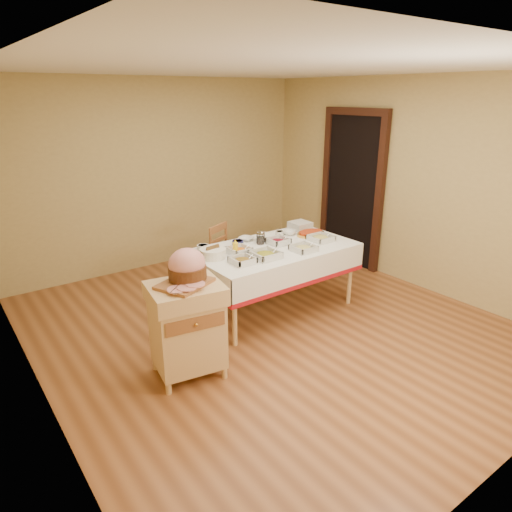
{
  "coord_description": "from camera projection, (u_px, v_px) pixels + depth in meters",
  "views": [
    {
      "loc": [
        -2.73,
        -3.46,
        2.38
      ],
      "look_at": [
        -0.02,
        0.2,
        0.75
      ],
      "focal_mm": 32.0,
      "sensor_mm": 36.0,
      "label": 1
    }
  ],
  "objects": [
    {
      "name": "plate_stack",
      "position": [
        300.0,
        226.0,
        5.73
      ],
      "size": [
        0.23,
        0.23,
        0.1
      ],
      "color": "silver",
      "rests_on": "dining_table"
    },
    {
      "name": "dining_table",
      "position": [
        274.0,
        261.0,
        5.15
      ],
      "size": [
        1.82,
        1.02,
        0.76
      ],
      "color": "#E2B87C",
      "rests_on": "ground"
    },
    {
      "name": "serving_dish_a",
      "position": [
        243.0,
        260.0,
        4.59
      ],
      "size": [
        0.23,
        0.22,
        0.1
      ],
      "color": "silver",
      "rests_on": "dining_table"
    },
    {
      "name": "serving_dish_b",
      "position": [
        265.0,
        255.0,
        4.74
      ],
      "size": [
        0.27,
        0.27,
        0.11
      ],
      "color": "silver",
      "rests_on": "dining_table"
    },
    {
      "name": "ham_on_board",
      "position": [
        187.0,
        268.0,
        3.83
      ],
      "size": [
        0.46,
        0.43,
        0.3
      ],
      "color": "#975C31",
      "rests_on": "butcher_cart"
    },
    {
      "name": "butcher_cart",
      "position": [
        187.0,
        325.0,
        3.95
      ],
      "size": [
        0.69,
        0.6,
        0.86
      ],
      "color": "#E2B87C",
      "rests_on": "ground"
    },
    {
      "name": "small_bowl_left",
      "position": [
        203.0,
        247.0,
        4.98
      ],
      "size": [
        0.13,
        0.13,
        0.06
      ],
      "color": "silver",
      "rests_on": "dining_table"
    },
    {
      "name": "bowl_small_imported",
      "position": [
        289.0,
        232.0,
        5.53
      ],
      "size": [
        0.19,
        0.19,
        0.05
      ],
      "primitive_type": "imported",
      "rotation": [
        0.0,
        0.0,
        -0.13
      ],
      "color": "silver",
      "rests_on": "dining_table"
    },
    {
      "name": "serving_dish_e",
      "position": [
        239.0,
        250.0,
        4.88
      ],
      "size": [
        0.24,
        0.22,
        0.11
      ],
      "color": "silver",
      "rests_on": "dining_table"
    },
    {
      "name": "small_bowl_mid",
      "position": [
        238.0,
        243.0,
        5.14
      ],
      "size": [
        0.13,
        0.13,
        0.05
      ],
      "color": "navy",
      "rests_on": "dining_table"
    },
    {
      "name": "bowl_white_imported",
      "position": [
        246.0,
        239.0,
        5.31
      ],
      "size": [
        0.22,
        0.22,
        0.04
      ],
      "primitive_type": "imported",
      "rotation": [
        0.0,
        0.0,
        0.36
      ],
      "color": "silver",
      "rests_on": "dining_table"
    },
    {
      "name": "serving_dish_d",
      "position": [
        321.0,
        238.0,
        5.3
      ],
      "size": [
        0.25,
        0.25,
        0.09
      ],
      "color": "silver",
      "rests_on": "dining_table"
    },
    {
      "name": "dining_chair",
      "position": [
        228.0,
        260.0,
        5.6
      ],
      "size": [
        0.51,
        0.51,
        0.88
      ],
      "color": "#975C31",
      "rests_on": "ground"
    },
    {
      "name": "small_bowl_right",
      "position": [
        280.0,
        233.0,
        5.51
      ],
      "size": [
        0.1,
        0.1,
        0.05
      ],
      "color": "silver",
      "rests_on": "dining_table"
    },
    {
      "name": "brass_platter",
      "position": [
        311.0,
        233.0,
        5.51
      ],
      "size": [
        0.37,
        0.27,
        0.05
      ],
      "color": "gold",
      "rests_on": "dining_table"
    },
    {
      "name": "doorway",
      "position": [
        352.0,
        188.0,
        6.49
      ],
      "size": [
        0.09,
        1.1,
        2.2
      ],
      "color": "black",
      "rests_on": "ground"
    },
    {
      "name": "preserve_jar_left",
      "position": [
        260.0,
        239.0,
        5.18
      ],
      "size": [
        0.1,
        0.1,
        0.12
      ],
      "color": "silver",
      "rests_on": "dining_table"
    },
    {
      "name": "mustard_bottle",
      "position": [
        235.0,
        248.0,
        4.8
      ],
      "size": [
        0.06,
        0.06,
        0.18
      ],
      "color": "yellow",
      "rests_on": "dining_table"
    },
    {
      "name": "bread_basket",
      "position": [
        213.0,
        253.0,
        4.74
      ],
      "size": [
        0.27,
        0.27,
        0.12
      ],
      "color": "white",
      "rests_on": "dining_table"
    },
    {
      "name": "serving_dish_f",
      "position": [
        278.0,
        241.0,
        5.18
      ],
      "size": [
        0.23,
        0.22,
        0.1
      ],
      "color": "silver",
      "rests_on": "dining_table"
    },
    {
      "name": "room_shell",
      "position": [
        270.0,
        209.0,
        4.52
      ],
      "size": [
        5.0,
        5.0,
        5.0
      ],
      "color": "brown",
      "rests_on": "ground"
    },
    {
      "name": "serving_dish_c",
      "position": [
        303.0,
        248.0,
        4.95
      ],
      "size": [
        0.24,
        0.24,
        0.1
      ],
      "color": "silver",
      "rests_on": "dining_table"
    },
    {
      "name": "preserve_jar_right",
      "position": [
        261.0,
        237.0,
        5.27
      ],
      "size": [
        0.1,
        0.1,
        0.13
      ],
      "color": "silver",
      "rests_on": "dining_table"
    }
  ]
}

